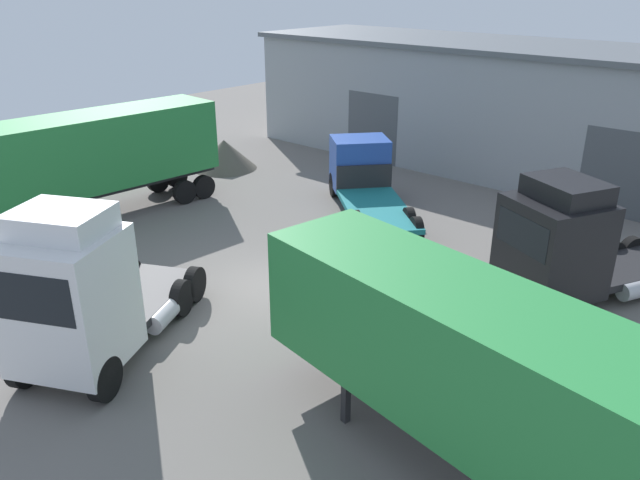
# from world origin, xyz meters

# --- Properties ---
(ground_plane) EXTENTS (60.00, 60.00, 0.00)m
(ground_plane) POSITION_xyz_m (0.00, 0.00, 0.00)
(ground_plane) COLOR slate
(warehouse_building) EXTENTS (29.14, 8.08, 6.19)m
(warehouse_building) POSITION_xyz_m (0.00, 17.78, 3.10)
(warehouse_building) COLOR #93999E
(warehouse_building) RESTS_ON ground_plane
(tractor_unit_white) EXTENTS (5.04, 6.60, 4.40)m
(tractor_unit_white) POSITION_xyz_m (-0.05, -6.06, 2.08)
(tractor_unit_white) COLOR silver
(tractor_unit_white) RESTS_ON ground_plane
(container_trailer_green) EXTENTS (3.12, 9.58, 4.24)m
(container_trailer_green) POSITION_xyz_m (-9.61, 0.42, 2.67)
(container_trailer_green) COLOR #28843D
(container_trailer_green) RESTS_ON ground_plane
(tractor_unit_black) EXTENTS (5.04, 6.84, 3.95)m
(tractor_unit_black) POSITION_xyz_m (7.50, 5.27, 1.86)
(tractor_unit_black) COLOR black
(tractor_unit_black) RESTS_ON ground_plane
(container_trailer_grey) EXTENTS (11.99, 4.33, 4.00)m
(container_trailer_grey) POSITION_xyz_m (9.97, -3.18, 2.56)
(container_trailer_grey) COLOR #28843D
(container_trailer_grey) RESTS_ON ground_plane
(flatbed_truck_blue) EXTENTS (6.92, 6.37, 2.74)m
(flatbed_truck_blue) POSITION_xyz_m (-2.28, 8.15, 1.33)
(flatbed_truck_blue) COLOR #2347A3
(flatbed_truck_blue) RESTS_ON ground_plane
(gravel_pile) EXTENTS (3.27, 3.27, 1.50)m
(gravel_pile) POSITION_xyz_m (-11.10, 7.86, 0.75)
(gravel_pile) COLOR #565147
(gravel_pile) RESTS_ON ground_plane
(traffic_cone) EXTENTS (0.40, 0.40, 0.55)m
(traffic_cone) POSITION_xyz_m (1.89, -0.74, 0.25)
(traffic_cone) COLOR black
(traffic_cone) RESTS_ON ground_plane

